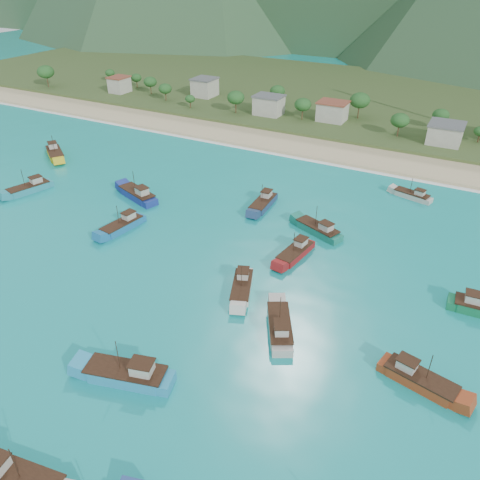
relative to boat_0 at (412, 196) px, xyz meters
The scene contains 19 objects.
ground 62.89m from the boat_0, 112.54° to the right, with size 600.00×600.00×0.00m, color #0D8493.
beach 31.92m from the boat_0, 139.05° to the left, with size 400.00×18.00×1.20m, color beige.
land 85.39m from the boat_0, 106.40° to the left, with size 400.00×110.00×2.40m, color #385123.
surf_line 26.68m from the boat_0, 154.66° to the left, with size 400.00×2.50×0.08m, color white.
village 47.25m from the boat_0, 108.78° to the left, with size 219.39×21.92×6.38m.
vegetation 56.82m from the boat_0, 128.17° to the left, with size 275.03×26.06×9.02m.
boat_0 is the anchor object (origin of this frame).
boat_2 64.34m from the boat_0, 151.87° to the right, with size 12.37×7.29×7.02m.
boat_3 78.17m from the boat_0, 107.20° to the right, with size 12.68×6.59×7.19m.
boat_4 58.36m from the boat_0, 78.80° to the right, with size 10.94×5.41×6.21m.
boat_6 39.00m from the boat_0, 112.34° to the right, with size 4.46×10.45×5.98m.
boat_7 53.66m from the boat_0, 110.45° to the right, with size 6.43×10.44×5.94m.
boat_11 96.41m from the boat_0, 168.01° to the right, with size 11.66×9.62×6.97m.
boat_12 94.93m from the boat_0, 104.83° to the right, with size 12.15×5.23×6.95m.
boat_13 35.44m from the boat_0, 144.95° to the right, with size 3.69×10.70×6.23m.
boat_14 66.42m from the boat_0, 139.42° to the right, with size 4.54×10.80×6.19m.
boat_17 91.23m from the boat_0, 154.32° to the right, with size 6.07×11.26×6.38m.
boat_22 57.23m from the boat_0, 99.06° to the right, with size 7.86×10.94×6.33m.
boat_24 29.37m from the boat_0, 118.41° to the right, with size 11.01×6.92×6.27m.
Camera 1 is at (34.72, -48.31, 48.64)m, focal length 35.00 mm.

